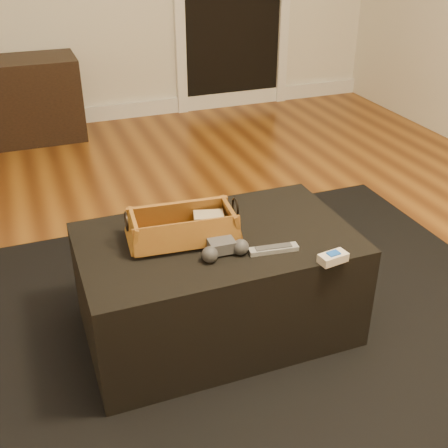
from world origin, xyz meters
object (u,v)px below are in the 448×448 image
object	(u,v)px
game_controller	(224,249)
ottoman	(217,284)
silver_remote	(273,249)
cream_gadget	(333,258)
tv_remote	(178,236)
wicker_basket	(183,228)

from	to	relation	value
game_controller	ottoman	bearing A→B (deg)	80.51
silver_remote	cream_gadget	size ratio (longest dim) A/B	1.71
ottoman	tv_remote	bearing A→B (deg)	174.40
silver_remote	ottoman	bearing A→B (deg)	132.64
tv_remote	game_controller	distance (m)	0.19
wicker_basket	ottoman	bearing A→B (deg)	-12.61
tv_remote	wicker_basket	bearing A→B (deg)	30.87
game_controller	cream_gadget	xyz separation A→B (m)	(0.33, -0.17, -0.01)
ottoman	silver_remote	world-z (taller)	silver_remote
wicker_basket	cream_gadget	size ratio (longest dim) A/B	3.93
ottoman	cream_gadget	bearing A→B (deg)	-43.66
wicker_basket	cream_gadget	bearing A→B (deg)	-36.86
game_controller	silver_remote	size ratio (longest dim) A/B	0.98
cream_gadget	silver_remote	bearing A→B (deg)	140.31
wicker_basket	silver_remote	bearing A→B (deg)	-35.09
tv_remote	game_controller	size ratio (longest dim) A/B	1.18
tv_remote	silver_remote	xyz separation A→B (m)	(0.29, -0.18, -0.02)
wicker_basket	game_controller	distance (m)	0.19
ottoman	game_controller	world-z (taller)	game_controller
ottoman	tv_remote	size ratio (longest dim) A/B	4.82
ottoman	wicker_basket	distance (m)	0.28
cream_gadget	game_controller	bearing A→B (deg)	153.42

